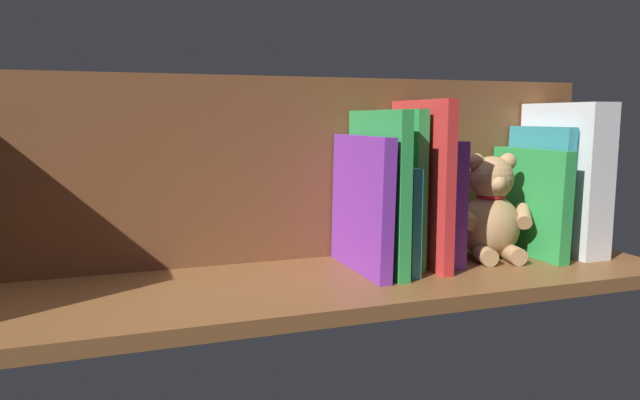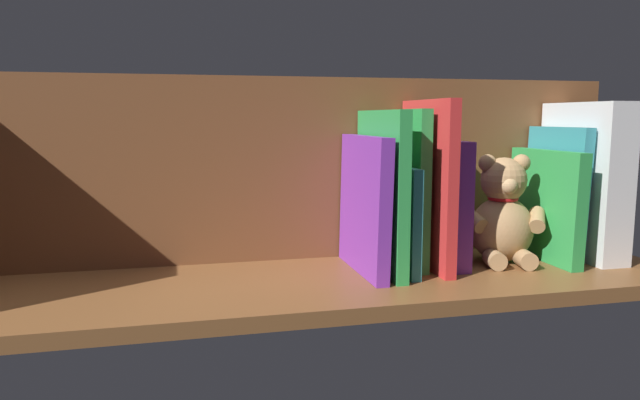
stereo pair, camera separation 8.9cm
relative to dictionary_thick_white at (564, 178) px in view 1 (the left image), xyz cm
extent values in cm
cube|color=brown|center=(47.80, 2.93, -14.46)|extent=(114.42, 31.18, 2.20)
cube|color=brown|center=(47.80, -10.41, 2.10)|extent=(114.42, 1.50, 30.91)
cube|color=silver|center=(0.00, 0.00, 0.00)|extent=(5.45, 18.32, 26.72)
cube|color=teal|center=(4.61, -1.40, -2.08)|extent=(2.71, 15.72, 22.62)
cube|color=green|center=(7.60, 0.27, -4.00)|extent=(2.60, 19.07, 18.77)
ellipsoid|color=tan|center=(15.65, 0.20, -7.85)|extent=(12.22, 11.38, 11.01)
sphere|color=tan|center=(15.65, 0.20, 0.49)|extent=(7.57, 7.57, 7.57)
sphere|color=tan|center=(12.88, 0.81, 3.33)|extent=(2.92, 2.92, 2.92)
sphere|color=tan|center=(18.43, -0.41, 3.33)|extent=(2.92, 2.92, 2.92)
sphere|color=tan|center=(16.34, 3.34, -0.08)|extent=(2.92, 2.92, 2.92)
cylinder|color=tan|center=(10.84, 2.66, -5.93)|extent=(5.08, 5.95, 4.07)
cylinder|color=tan|center=(21.06, 0.42, -5.93)|extent=(3.28, 5.70, 4.07)
cylinder|color=tan|center=(14.24, 5.30, -11.90)|extent=(3.74, 4.66, 2.92)
cylinder|color=tan|center=(19.08, 4.24, -11.90)|extent=(3.74, 4.66, 2.92)
torus|color=red|center=(15.65, 0.20, -2.52)|extent=(5.98, 5.98, 0.86)
cube|color=purple|center=(25.82, -1.35, -3.12)|extent=(3.11, 15.82, 20.49)
cube|color=red|center=(29.20, 0.03, 0.14)|extent=(1.79, 18.58, 26.99)
cube|color=green|center=(31.96, -1.79, -0.61)|extent=(1.88, 14.94, 25.50)
cube|color=teal|center=(34.60, -0.09, -5.03)|extent=(1.58, 18.34, 16.66)
cube|color=green|center=(37.26, 0.59, -0.71)|extent=(1.89, 19.71, 25.31)
cube|color=purple|center=(40.15, 0.69, -2.67)|extent=(2.54, 19.90, 21.42)
camera|label=1|loc=(77.35, 86.29, 10.88)|focal=33.52mm
camera|label=2|loc=(68.81, 88.84, 10.88)|focal=33.52mm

